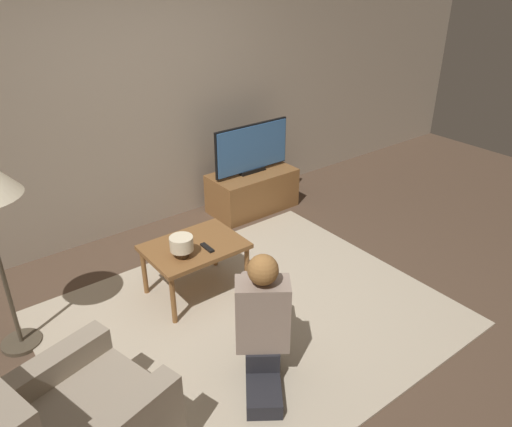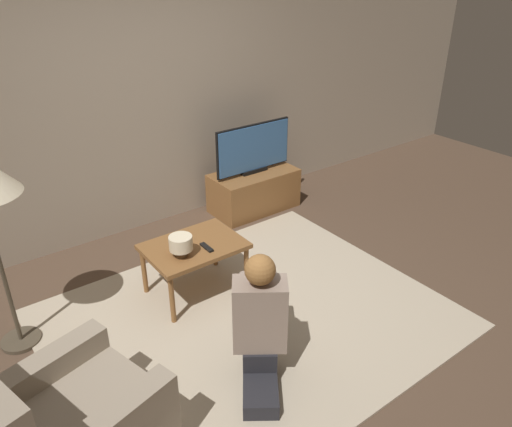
{
  "view_description": "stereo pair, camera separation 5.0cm",
  "coord_description": "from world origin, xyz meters",
  "px_view_note": "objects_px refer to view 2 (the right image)",
  "views": [
    {
      "loc": [
        -1.83,
        -2.44,
        2.51
      ],
      "look_at": [
        0.44,
        0.51,
        0.58
      ],
      "focal_mm": 35.0,
      "sensor_mm": 36.0,
      "label": 1
    },
    {
      "loc": [
        -1.79,
        -2.47,
        2.51
      ],
      "look_at": [
        0.44,
        0.51,
        0.58
      ],
      "focal_mm": 35.0,
      "sensor_mm": 36.0,
      "label": 2
    }
  ],
  "objects_px": {
    "tv": "(254,148)",
    "table_lamp": "(181,244)",
    "coffee_table": "(194,250)",
    "person_kneeling": "(260,321)"
  },
  "relations": [
    {
      "from": "tv",
      "to": "table_lamp",
      "type": "relative_size",
      "value": 5.07
    },
    {
      "from": "coffee_table",
      "to": "table_lamp",
      "type": "height_order",
      "value": "table_lamp"
    },
    {
      "from": "tv",
      "to": "coffee_table",
      "type": "xyz_separation_m",
      "value": [
        -1.31,
        -0.96,
        -0.29
      ]
    },
    {
      "from": "person_kneeling",
      "to": "table_lamp",
      "type": "bearing_deg",
      "value": -53.57
    },
    {
      "from": "tv",
      "to": "person_kneeling",
      "type": "bearing_deg",
      "value": -125.65
    },
    {
      "from": "coffee_table",
      "to": "table_lamp",
      "type": "xyz_separation_m",
      "value": [
        -0.16,
        -0.09,
        0.16
      ]
    },
    {
      "from": "tv",
      "to": "table_lamp",
      "type": "xyz_separation_m",
      "value": [
        -1.47,
        -1.05,
        -0.14
      ]
    },
    {
      "from": "coffee_table",
      "to": "table_lamp",
      "type": "bearing_deg",
      "value": -150.28
    },
    {
      "from": "person_kneeling",
      "to": "table_lamp",
      "type": "relative_size",
      "value": 5.19
    },
    {
      "from": "tv",
      "to": "coffee_table",
      "type": "bearing_deg",
      "value": -143.65
    }
  ]
}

